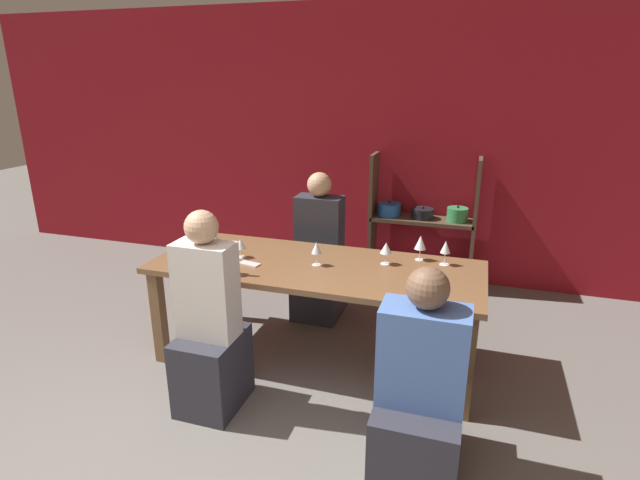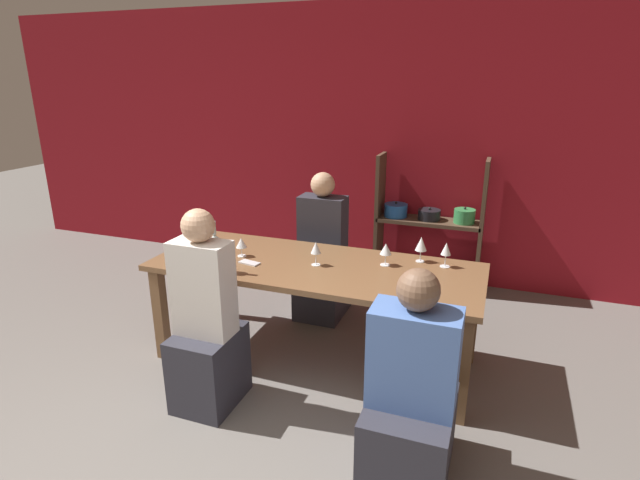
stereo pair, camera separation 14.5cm
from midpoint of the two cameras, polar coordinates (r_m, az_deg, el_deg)
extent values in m
cube|color=maroon|center=(5.16, 6.25, 10.78)|extent=(8.80, 0.06, 2.70)
cube|color=#4C3828|center=(5.06, 7.59, 2.47)|extent=(0.04, 0.30, 1.30)
cube|color=#4C3828|center=(4.96, 18.77, 1.28)|extent=(0.04, 0.30, 1.30)
cube|color=#4C3828|center=(5.19, 12.62, -4.79)|extent=(0.99, 0.30, 0.04)
cylinder|color=silver|center=(5.21, 9.10, -3.68)|extent=(0.22, 0.22, 0.10)
sphere|color=black|center=(5.19, 9.13, -3.05)|extent=(0.02, 0.02, 0.02)
cylinder|color=black|center=(5.14, 16.32, -4.39)|extent=(0.21, 0.21, 0.12)
sphere|color=black|center=(5.11, 16.39, -3.62)|extent=(0.02, 0.02, 0.02)
cube|color=#4C3828|center=(4.98, 13.14, 2.09)|extent=(0.99, 0.30, 0.04)
cylinder|color=#235BAD|center=(5.01, 9.48, 3.38)|extent=(0.23, 0.23, 0.13)
sphere|color=black|center=(4.99, 9.52, 4.22)|extent=(0.02, 0.02, 0.02)
cylinder|color=black|center=(4.96, 13.19, 2.84)|extent=(0.21, 0.21, 0.10)
sphere|color=black|center=(4.95, 13.24, 3.53)|extent=(0.02, 0.02, 0.02)
cylinder|color=#338447|center=(4.93, 16.99, 2.62)|extent=(0.20, 0.20, 0.13)
sphere|color=black|center=(4.91, 17.07, 3.50)|extent=(0.02, 0.02, 0.02)
cube|color=brown|center=(3.52, 0.62, -3.12)|extent=(2.31, 0.89, 0.04)
cube|color=brown|center=(3.86, -16.73, -8.05)|extent=(0.08, 0.08, 0.71)
cube|color=brown|center=(3.19, 17.34, -14.06)|extent=(0.08, 0.08, 0.71)
cube|color=brown|center=(4.40, -11.10, -4.21)|extent=(0.08, 0.08, 0.71)
cube|color=brown|center=(3.83, 18.05, -8.37)|extent=(0.08, 0.08, 0.71)
cylinder|color=#B2C6C1|center=(3.40, -10.62, -1.78)|extent=(0.08, 0.08, 0.23)
cone|color=#B2C6C1|center=(3.36, -10.76, 0.34)|extent=(0.08, 0.08, 0.03)
cylinder|color=#B2C6C1|center=(3.34, -10.82, 1.36)|extent=(0.03, 0.03, 0.09)
cylinder|color=white|center=(4.04, -13.21, -0.39)|extent=(0.06, 0.06, 0.00)
cylinder|color=white|center=(4.03, -13.25, 0.13)|extent=(0.01, 0.01, 0.07)
cone|color=white|center=(4.01, -13.33, 1.24)|extent=(0.06, 0.06, 0.09)
cylinder|color=maroon|center=(4.01, -13.31, 0.92)|extent=(0.03, 0.03, 0.04)
cylinder|color=white|center=(3.74, -12.89, -1.89)|extent=(0.06, 0.06, 0.00)
cylinder|color=white|center=(3.73, -12.94, -1.29)|extent=(0.01, 0.01, 0.08)
cone|color=white|center=(3.70, -13.02, -0.16)|extent=(0.06, 0.06, 0.08)
cylinder|color=white|center=(3.65, 12.48, -2.39)|extent=(0.06, 0.06, 0.00)
cylinder|color=white|center=(3.64, 12.53, -1.76)|extent=(0.01, 0.01, 0.08)
cone|color=white|center=(3.61, 12.62, -0.42)|extent=(0.08, 0.08, 0.10)
cylinder|color=white|center=(3.59, 15.19, -2.94)|extent=(0.07, 0.07, 0.00)
cylinder|color=white|center=(3.58, 15.25, -2.27)|extent=(0.01, 0.01, 0.09)
cone|color=white|center=(3.55, 15.37, -0.97)|extent=(0.07, 0.07, 0.09)
cylinder|color=maroon|center=(3.56, 15.34, -1.31)|extent=(0.04, 0.04, 0.03)
cylinder|color=white|center=(3.50, 0.71, -2.85)|extent=(0.06, 0.06, 0.00)
cylinder|color=white|center=(3.48, 0.72, -2.17)|extent=(0.01, 0.01, 0.08)
cone|color=white|center=(3.45, 0.72, -0.88)|extent=(0.07, 0.07, 0.08)
cylinder|color=maroon|center=(3.46, 0.72, -1.20)|extent=(0.04, 0.04, 0.03)
cylinder|color=white|center=(3.54, 8.62, -2.83)|extent=(0.07, 0.07, 0.00)
cylinder|color=white|center=(3.52, 8.65, -2.21)|extent=(0.01, 0.01, 0.08)
cone|color=white|center=(3.50, 8.71, -1.02)|extent=(0.08, 0.08, 0.08)
cylinder|color=beige|center=(3.50, 8.70, -1.31)|extent=(0.05, 0.05, 0.03)
cylinder|color=white|center=(3.70, -7.80, -1.82)|extent=(0.07, 0.07, 0.00)
cylinder|color=white|center=(3.69, -7.83, -1.32)|extent=(0.01, 0.01, 0.06)
cone|color=white|center=(3.67, -7.87, -0.31)|extent=(0.08, 0.08, 0.07)
cylinder|color=maroon|center=(3.67, -7.86, -0.57)|extent=(0.04, 0.04, 0.03)
cube|color=silver|center=(3.55, -6.91, -2.61)|extent=(0.16, 0.10, 0.01)
cube|color=#2D2D38|center=(2.90, 11.60, -20.99)|extent=(0.44, 0.56, 0.40)
cube|color=#4C70B7|center=(2.63, 12.26, -13.07)|extent=(0.44, 0.24, 0.53)
sphere|color=brown|center=(2.46, 12.85, -5.60)|extent=(0.21, 0.21, 0.21)
cube|color=#2D2D38|center=(4.40, 1.25, -5.51)|extent=(0.39, 0.49, 0.48)
cube|color=#2D2D38|center=(4.21, 1.30, 1.14)|extent=(0.39, 0.21, 0.58)
sphere|color=tan|center=(4.11, 1.34, 6.36)|extent=(0.20, 0.20, 0.20)
cube|color=#2D2D38|center=(3.34, -11.29, -14.07)|extent=(0.36, 0.45, 0.50)
cube|color=silver|center=(3.08, -11.92, -5.46)|extent=(0.36, 0.20, 0.59)
sphere|color=tan|center=(2.95, -12.42, 1.62)|extent=(0.20, 0.20, 0.20)
camera|label=1|loc=(0.07, -88.83, 0.39)|focal=28.00mm
camera|label=2|loc=(0.07, 91.17, -0.39)|focal=28.00mm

